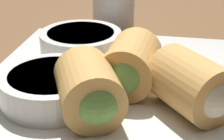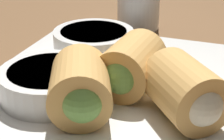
# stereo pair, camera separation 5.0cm
# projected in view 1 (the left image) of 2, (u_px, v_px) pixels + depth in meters

# --- Properties ---
(table_surface) EXTENTS (1.80, 1.40, 0.02)m
(table_surface) POSITION_uv_depth(u_px,v_px,m) (93.00, 133.00, 0.33)
(table_surface) COLOR brown
(table_surface) RESTS_ON ground
(serving_plate) EXTENTS (0.30, 0.26, 0.01)m
(serving_plate) POSITION_uv_depth(u_px,v_px,m) (112.00, 96.00, 0.35)
(serving_plate) COLOR silver
(serving_plate) RESTS_ON table_surface
(roll_front_left) EXTENTS (0.07, 0.05, 0.05)m
(roll_front_left) POSITION_uv_depth(u_px,v_px,m) (130.00, 66.00, 0.34)
(roll_front_left) COLOR #DBA356
(roll_front_left) RESTS_ON serving_plate
(roll_front_right) EXTENTS (0.08, 0.07, 0.05)m
(roll_front_right) POSITION_uv_depth(u_px,v_px,m) (92.00, 91.00, 0.29)
(roll_front_right) COLOR #DBA356
(roll_front_right) RESTS_ON serving_plate
(roll_back_left) EXTENTS (0.08, 0.08, 0.05)m
(roll_back_left) POSITION_uv_depth(u_px,v_px,m) (194.00, 86.00, 0.30)
(roll_back_left) COLOR #DBA356
(roll_back_left) RESTS_ON serving_plate
(dipping_bowl_near) EXTENTS (0.09, 0.09, 0.03)m
(dipping_bowl_near) POSITION_uv_depth(u_px,v_px,m) (52.00, 86.00, 0.32)
(dipping_bowl_near) COLOR silver
(dipping_bowl_near) RESTS_ON serving_plate
(dipping_bowl_far) EXTENTS (0.09, 0.09, 0.03)m
(dipping_bowl_far) POSITION_uv_depth(u_px,v_px,m) (81.00, 42.00, 0.42)
(dipping_bowl_far) COLOR silver
(dipping_bowl_far) RESTS_ON serving_plate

